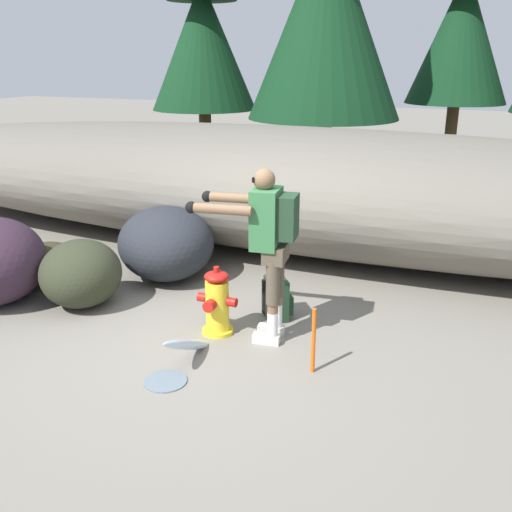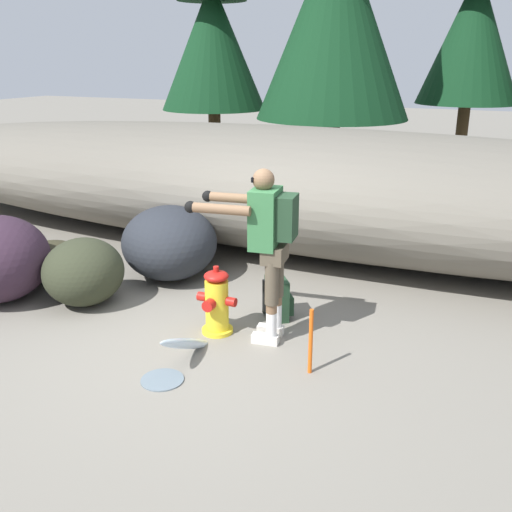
{
  "view_description": "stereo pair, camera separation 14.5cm",
  "coord_description": "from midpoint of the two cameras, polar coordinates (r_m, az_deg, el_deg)",
  "views": [
    {
      "loc": [
        2.48,
        -4.41,
        2.61
      ],
      "look_at": [
        0.41,
        0.57,
        0.75
      ],
      "focal_mm": 40.67,
      "sensor_mm": 36.0,
      "label": 1
    },
    {
      "loc": [
        2.62,
        -4.35,
        2.61
      ],
      "look_at": [
        0.41,
        0.57,
        0.75
      ],
      "focal_mm": 40.67,
      "sensor_mm": 36.0,
      "label": 2
    }
  ],
  "objects": [
    {
      "name": "hydrant_water_jet",
      "position": [
        5.29,
        -6.35,
        -9.05
      ],
      "size": [
        0.37,
        1.05,
        0.5
      ],
      "color": "silver",
      "rests_on": "ground_plane"
    },
    {
      "name": "boulder_small",
      "position": [
        7.53,
        -18.89,
        -0.41
      ],
      "size": [
        0.85,
        0.83,
        0.47
      ],
      "primitive_type": "ellipsoid",
      "rotation": [
        0.0,
        0.0,
        4.67
      ],
      "color": "#312E1E",
      "rests_on": "ground_plane"
    },
    {
      "name": "spare_backpack",
      "position": [
        6.06,
        2.8,
        -4.25
      ],
      "size": [
        0.36,
        0.36,
        0.47
      ],
      "rotation": [
        0.0,
        0.0,
        0.63
      ],
      "color": "#1E3823",
      "rests_on": "ground_plane"
    },
    {
      "name": "dirt_embankment",
      "position": [
        8.29,
        5.69,
        6.64
      ],
      "size": [
        17.91,
        3.2,
        1.69
      ],
      "primitive_type": "ellipsoid",
      "color": "#666056",
      "rests_on": "ground_plane"
    },
    {
      "name": "boulder_outlier",
      "position": [
        6.62,
        -16.0,
        -1.5
      ],
      "size": [
        1.12,
        1.15,
        0.74
      ],
      "primitive_type": "ellipsoid",
      "rotation": [
        0.0,
        0.0,
        3.46
      ],
      "color": "#2D3121",
      "rests_on": "ground_plane"
    },
    {
      "name": "pine_tree_far_left",
      "position": [
        13.01,
        -3.98,
        22.11
      ],
      "size": [
        2.23,
        2.23,
        5.86
      ],
      "color": "#47331E",
      "rests_on": "ground_plane"
    },
    {
      "name": "fire_hydrant",
      "position": [
        5.72,
        -3.17,
        -4.63
      ],
      "size": [
        0.41,
        0.36,
        0.7
      ],
      "color": "yellow",
      "rests_on": "ground_plane"
    },
    {
      "name": "pine_tree_center",
      "position": [
        13.48,
        21.1,
        21.6
      ],
      "size": [
        2.09,
        2.09,
        6.08
      ],
      "color": "#47331E",
      "rests_on": "ground_plane"
    },
    {
      "name": "ground_plane",
      "position": [
        5.71,
        -5.46,
        -8.49
      ],
      "size": [
        56.0,
        56.0,
        0.04
      ],
      "primitive_type": "cube",
      "color": "slate"
    },
    {
      "name": "boulder_large",
      "position": [
        7.18,
        -7.93,
        1.33
      ],
      "size": [
        1.65,
        1.69,
        0.9
      ],
      "primitive_type": "ellipsoid",
      "rotation": [
        0.0,
        0.0,
        3.68
      ],
      "color": "#25282E",
      "rests_on": "ground_plane"
    },
    {
      "name": "survey_stake",
      "position": [
        5.04,
        6.23,
        -8.37
      ],
      "size": [
        0.04,
        0.04,
        0.6
      ],
      "primitive_type": "cylinder",
      "color": "#E55914",
      "rests_on": "ground_plane"
    },
    {
      "name": "utility_worker",
      "position": [
        5.33,
        1.81,
        2.11
      ],
      "size": [
        1.02,
        0.61,
        1.67
      ],
      "rotation": [
        0.0,
        0.0,
        -3.0
      ],
      "color": "beige",
      "rests_on": "ground_plane"
    }
  ]
}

